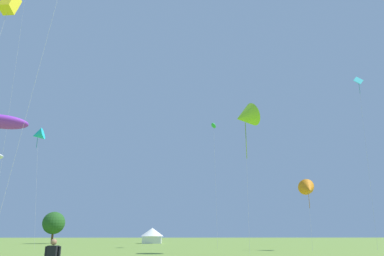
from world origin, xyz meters
TOP-DOWN VIEW (x-y plane):
  - kite_cyan_diamond at (23.71, 39.57)m, footprint 2.17×1.80m
  - kite_purple_parafoil at (-15.03, 20.93)m, footprint 4.07×3.92m
  - kite_yellow_box at (-15.01, 19.26)m, footprint 1.61×3.01m
  - kite_cyan_delta at (-22.04, 46.04)m, footprint 3.15×2.80m
  - kite_green_parafoil at (4.23, 49.09)m, footprint 1.32×3.34m
  - kite_lime_delta at (5.99, 32.27)m, footprint 3.69×3.95m
  - kite_orange_delta at (14.92, 38.96)m, footprint 2.23×2.84m
  - festival_tent_left at (-6.54, 73.25)m, footprint 4.84×4.84m
  - tree_distant_left at (-27.17, 73.23)m, footprint 4.58×4.58m

SIDE VIEW (x-z plane):
  - festival_tent_left at x=-6.54m, z-range 0.17..3.32m
  - tree_distant_left at x=-27.17m, z-range 0.90..7.32m
  - kite_orange_delta at x=14.92m, z-range 3.03..11.68m
  - kite_purple_parafoil at x=-15.03m, z-range 4.72..15.51m
  - kite_lime_delta at x=5.99m, z-range 6.46..22.66m
  - kite_cyan_delta at x=-22.04m, z-range 7.40..24.36m
  - kite_green_parafoil at x=4.23m, z-range 9.03..28.03m
  - kite_yellow_box at x=-15.01m, z-range 9.16..29.66m
  - kite_cyan_diamond at x=23.71m, z-range 9.90..33.24m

